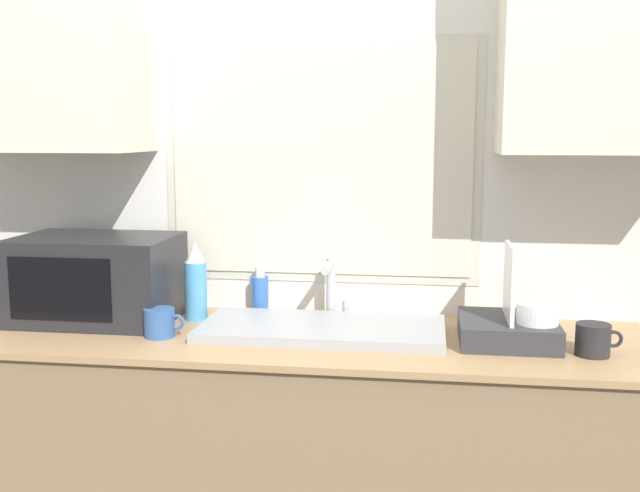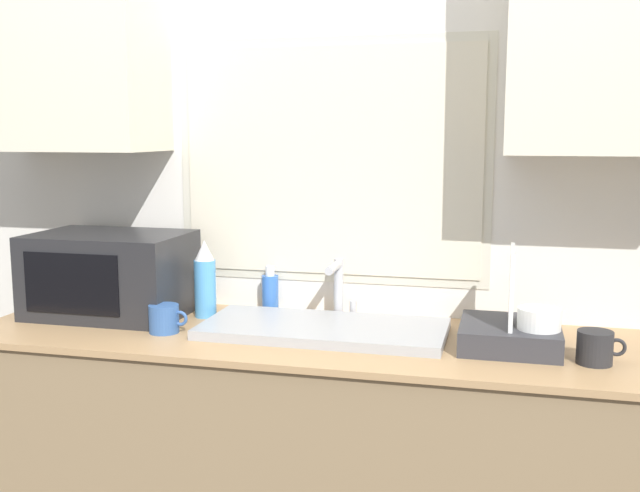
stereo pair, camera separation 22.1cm
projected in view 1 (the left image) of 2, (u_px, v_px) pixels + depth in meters
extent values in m
cube|color=#8C7251|center=(306.00, 481.00, 2.37)|extent=(2.07, 0.61, 0.92)
cube|color=tan|center=(306.00, 337.00, 2.30)|extent=(2.10, 0.64, 0.02)
cube|color=silver|center=(321.00, 207.00, 2.57)|extent=(6.00, 0.06, 2.60)
cube|color=beige|center=(320.00, 162.00, 2.52)|extent=(1.08, 0.01, 0.82)
cube|color=beige|center=(320.00, 162.00, 2.51)|extent=(1.02, 0.01, 0.76)
cube|color=beige|center=(47.00, 28.00, 2.42)|extent=(0.60, 0.32, 0.80)
cube|color=beige|center=(608.00, 16.00, 2.17)|extent=(0.60, 0.32, 0.80)
cube|color=#9EA0A5|center=(322.00, 329.00, 2.30)|extent=(0.75, 0.35, 0.03)
cylinder|color=#B7B7BC|center=(331.00, 288.00, 2.49)|extent=(0.03, 0.03, 0.20)
cylinder|color=#B7B7BC|center=(328.00, 267.00, 2.41)|extent=(0.03, 0.14, 0.03)
cylinder|color=#B7B7BC|center=(346.00, 309.00, 2.49)|extent=(0.02, 0.02, 0.06)
cube|color=#232326|center=(97.00, 278.00, 2.45)|extent=(0.51, 0.35, 0.28)
cube|color=black|center=(60.00, 289.00, 2.29)|extent=(0.33, 0.01, 0.19)
cube|color=#333338|center=(508.00, 330.00, 2.21)|extent=(0.28, 0.29, 0.07)
cube|color=white|center=(509.00, 282.00, 2.18)|extent=(0.01, 0.22, 0.22)
cylinder|color=white|center=(538.00, 313.00, 2.14)|extent=(0.12, 0.12, 0.06)
cylinder|color=#4C99D8|center=(196.00, 291.00, 2.46)|extent=(0.07, 0.07, 0.19)
cone|color=silver|center=(195.00, 252.00, 2.44)|extent=(0.07, 0.07, 0.07)
cylinder|color=blue|center=(260.00, 295.00, 2.57)|extent=(0.06, 0.06, 0.12)
cylinder|color=white|center=(260.00, 272.00, 2.55)|extent=(0.03, 0.03, 0.03)
cylinder|color=#335999|center=(159.00, 323.00, 2.26)|extent=(0.09, 0.09, 0.09)
torus|color=#335999|center=(177.00, 322.00, 2.25)|extent=(0.05, 0.01, 0.05)
cylinder|color=#262628|center=(593.00, 340.00, 2.07)|extent=(0.09, 0.09, 0.09)
torus|color=#262628|center=(614.00, 339.00, 2.06)|extent=(0.05, 0.01, 0.05)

